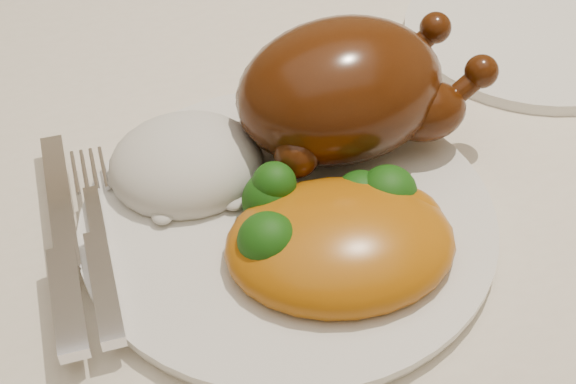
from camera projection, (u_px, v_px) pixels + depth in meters
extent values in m
cube|color=brown|center=(305.00, 124.00, 0.67)|extent=(1.60, 0.90, 0.04)
cube|color=silver|center=(305.00, 102.00, 0.66)|extent=(1.72, 1.02, 0.01)
cylinder|color=white|center=(288.00, 220.00, 0.54)|extent=(0.32, 0.32, 0.01)
cylinder|color=white|center=(532.00, 33.00, 0.71)|extent=(0.25, 0.25, 0.01)
ellipsoid|color=#4C2008|center=(340.00, 90.00, 0.56)|extent=(0.17, 0.14, 0.10)
ellipsoid|color=#4C2008|center=(329.00, 71.00, 0.54)|extent=(0.08, 0.06, 0.04)
ellipsoid|color=#4C2008|center=(426.00, 111.00, 0.57)|extent=(0.06, 0.04, 0.04)
sphere|color=#4C2008|center=(481.00, 71.00, 0.56)|extent=(0.02, 0.02, 0.02)
ellipsoid|color=#4C2008|center=(384.00, 65.00, 0.61)|extent=(0.06, 0.04, 0.04)
sphere|color=#4C2008|center=(435.00, 28.00, 0.61)|extent=(0.02, 0.02, 0.02)
sphere|color=#4C2008|center=(296.00, 156.00, 0.54)|extent=(0.03, 0.03, 0.03)
sphere|color=#4C2008|center=(257.00, 97.00, 0.58)|extent=(0.03, 0.03, 0.03)
ellipsoid|color=silver|center=(187.00, 164.00, 0.56)|extent=(0.11, 0.10, 0.06)
ellipsoid|color=#B65B0B|center=(340.00, 244.00, 0.51)|extent=(0.16, 0.13, 0.05)
ellipsoid|color=#B65B0B|center=(393.00, 220.00, 0.52)|extent=(0.07, 0.06, 0.03)
ellipsoid|color=#103709|center=(268.00, 240.00, 0.49)|extent=(0.04, 0.04, 0.03)
ellipsoid|color=#103709|center=(274.00, 183.00, 0.52)|extent=(0.03, 0.03, 0.03)
ellipsoid|color=#103709|center=(361.00, 194.00, 0.53)|extent=(0.04, 0.04, 0.03)
ellipsoid|color=#103709|center=(363.00, 217.00, 0.51)|extent=(0.03, 0.03, 0.03)
ellipsoid|color=#103709|center=(354.00, 259.00, 0.49)|extent=(0.03, 0.03, 0.03)
ellipsoid|color=#103709|center=(270.00, 200.00, 0.53)|extent=(0.04, 0.04, 0.04)
ellipsoid|color=#103709|center=(381.00, 260.00, 0.49)|extent=(0.03, 0.03, 0.02)
ellipsoid|color=#103709|center=(388.00, 191.00, 0.53)|extent=(0.04, 0.04, 0.03)
cube|color=silver|center=(59.00, 198.00, 0.55)|extent=(0.02, 0.13, 0.00)
cube|color=silver|center=(68.00, 301.00, 0.48)|extent=(0.02, 0.08, 0.01)
cube|color=silver|center=(104.00, 287.00, 0.49)|extent=(0.02, 0.09, 0.01)
cube|color=silver|center=(92.00, 191.00, 0.55)|extent=(0.02, 0.09, 0.00)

